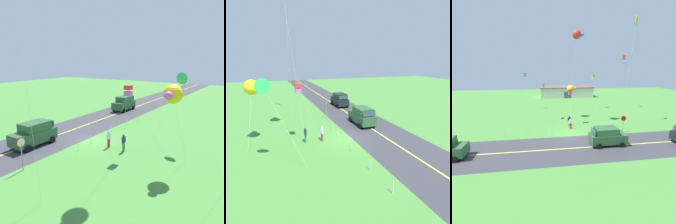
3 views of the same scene
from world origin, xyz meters
TOP-DOWN VIEW (x-y plane):
  - ground_plane at (0.00, 0.00)m, footprint 120.00×120.00m
  - asphalt_road at (0.00, -4.00)m, footprint 120.00×7.00m
  - road_centre_stripe at (0.00, -4.00)m, footprint 120.00×0.16m
  - car_suv_foreground at (3.85, -3.63)m, footprint 4.40×2.12m
  - car_parked_west_far at (-14.30, -4.38)m, footprint 4.40×2.12m
  - stop_sign at (7.80, -0.10)m, footprint 0.76×0.08m
  - person_adult_near at (0.52, 4.29)m, footprint 0.58×0.22m
  - person_adult_companion at (0.42, 2.61)m, footprint 0.58×0.22m
  - kite_blue_mid at (0.70, 4.76)m, footprint 0.56×2.45m
  - kite_pink_drift at (-3.48, 7.85)m, footprint 0.96×3.33m
  - kite_purple_back at (1.58, 8.84)m, footprint 3.15×1.48m
  - fence_post_0 at (-9.28, 0.70)m, footprint 0.05×0.05m
  - fence_post_1 at (-6.41, 0.70)m, footprint 0.05×0.05m
  - fence_post_2 at (-2.85, 0.70)m, footprint 0.05×0.05m
  - fence_post_3 at (0.67, 0.70)m, footprint 0.05×0.05m
  - fence_post_4 at (2.54, 0.70)m, footprint 0.05×0.05m

SIDE VIEW (x-z plane):
  - ground_plane at x=0.00m, z-range -0.10..0.00m
  - asphalt_road at x=0.00m, z-range 0.00..0.00m
  - road_centre_stripe at x=0.00m, z-range 0.00..0.01m
  - fence_post_0 at x=-9.28m, z-range 0.00..0.90m
  - fence_post_1 at x=-6.41m, z-range 0.00..0.90m
  - fence_post_2 at x=-2.85m, z-range 0.00..0.90m
  - fence_post_3 at x=0.67m, z-range 0.00..0.90m
  - fence_post_4 at x=2.54m, z-range 0.00..0.90m
  - person_adult_near at x=0.52m, z-range 0.06..1.66m
  - person_adult_companion at x=0.42m, z-range 0.06..1.66m
  - car_suv_foreground at x=3.85m, z-range 0.03..2.27m
  - car_parked_west_far at x=-14.30m, z-range 0.03..2.27m
  - stop_sign at x=7.80m, z-range 0.52..3.08m
  - kite_blue_mid at x=0.70m, z-range 2.53..8.49m
  - kite_purple_back at x=1.58m, z-range 2.48..8.84m
  - kite_pink_drift at x=-3.48m, z-range 2.87..9.77m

